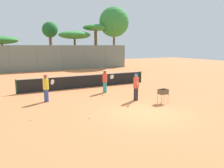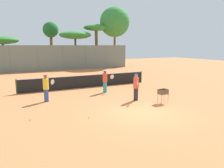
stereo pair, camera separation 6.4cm
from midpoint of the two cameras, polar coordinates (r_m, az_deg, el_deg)
The scene contains 21 objects.
ground_plane at distance 11.61m, azimuth 7.99°, elevation -7.47°, with size 80.00×80.00×0.00m, color #C67242.
tennis_net at distance 18.38m, azimuth -6.64°, elevation 0.84°, with size 11.05×0.10×1.07m.
back_fence at distance 31.56m, azimuth -15.93°, elevation 6.53°, with size 24.08×0.08×3.51m.
tree_0 at distance 37.17m, azimuth 0.47°, elevation 15.86°, with size 4.86×4.86×9.71m.
tree_1 at distance 37.65m, azimuth -15.95°, elevation 13.15°, with size 2.50×2.50×7.25m.
tree_2 at distance 35.64m, azimuth -9.81°, elevation 12.45°, with size 5.02×5.02×5.73m.
tree_3 at distance 32.49m, azimuth -26.91°, elevation 10.10°, with size 4.09×4.09×4.68m.
tree_4 at distance 36.63m, azimuth -4.37°, elevation 14.11°, with size 4.12×4.12×6.86m.
player_white_outfit at distance 16.21m, azimuth -1.96°, elevation 0.80°, with size 0.86×0.44×1.68m.
player_red_cap at distance 14.16m, azimuth -16.97°, elevation -1.00°, with size 0.83×0.52×1.67m.
player_yellow_shirt at distance 13.96m, azimuth 6.17°, elevation -0.72°, with size 0.49×0.85×1.70m.
ball_cart at distance 13.63m, azimuth 13.01°, elevation -2.26°, with size 0.56×0.41×0.85m.
tennis_ball_0 at distance 15.98m, azimuth -11.18°, elevation -2.59°, with size 0.07×0.07×0.07m, color #D1E54C.
tennis_ball_1 at distance 17.78m, azimuth 11.32°, elevation -1.32°, with size 0.07×0.07×0.07m, color #D1E54C.
tennis_ball_2 at distance 10.72m, azimuth -6.13°, elevation -8.72°, with size 0.07×0.07×0.07m, color #D1E54C.
tennis_ball_3 at distance 11.09m, azimuth -20.66°, elevation -8.70°, with size 0.07×0.07×0.07m, color #D1E54C.
tennis_ball_4 at distance 18.57m, azimuth 2.75°, elevation -0.65°, with size 0.07×0.07×0.07m, color #D1E54C.
tennis_ball_5 at distance 17.44m, azimuth 1.32°, elevation -1.35°, with size 0.07×0.07×0.07m, color #D1E54C.
tennis_ball_6 at distance 16.41m, azimuth -8.54°, elevation -2.18°, with size 0.07×0.07×0.07m, color #D1E54C.
tennis_ball_7 at distance 15.86m, azimuth 14.53°, elevation -2.82°, with size 0.07×0.07×0.07m, color #D1E54C.
parked_car at distance 35.10m, azimuth -23.46°, elevation 4.60°, with size 4.20×1.70×1.60m.
Camera 1 is at (-6.56, -8.94, 3.47)m, focal length 35.00 mm.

